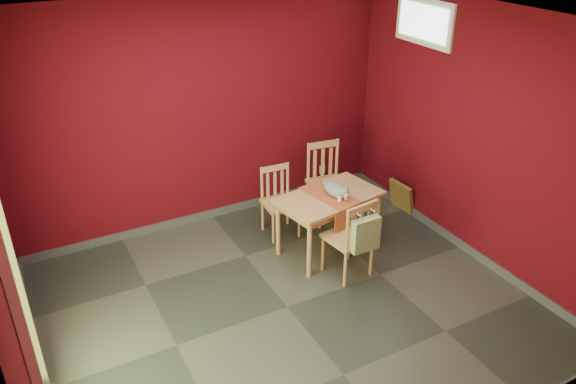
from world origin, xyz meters
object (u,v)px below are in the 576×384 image
chair_near (351,237)px  tote_bag (366,234)px  cat (335,187)px  chair_far_right (327,181)px  chair_far_left (279,200)px  picture_frame (401,196)px  dining_table (329,202)px

chair_near → tote_bag: (0.02, -0.22, 0.15)m
tote_bag → cat: bearing=82.8°
chair_far_right → tote_bag: 1.45m
chair_near → cat: 0.60m
chair_far_left → picture_frame: bearing=-9.4°
dining_table → cat: 0.20m
picture_frame → chair_near: bearing=-148.0°
tote_bag → cat: 0.74m
chair_far_left → picture_frame: 1.64m
chair_far_left → chair_far_right: (0.69, 0.06, 0.07)m
dining_table → tote_bag: (-0.03, -0.73, 0.00)m
dining_table → tote_bag: size_ratio=2.83×
dining_table → chair_near: chair_near is taller
tote_bag → picture_frame: tote_bag is taller
dining_table → chair_far_right: 0.77m
dining_table → chair_near: bearing=-95.7°
chair_far_right → chair_near: bearing=-110.4°
chair_near → chair_far_left: bearing=102.7°
chair_far_left → chair_far_right: 0.69m
chair_far_left → dining_table: bearing=-63.2°
chair_far_right → tote_bag: size_ratio=2.24×
chair_far_right → cat: (-0.33, -0.68, 0.30)m
chair_near → cat: (0.11, 0.49, 0.33)m
cat → chair_far_left: bearing=133.5°
dining_table → chair_near: size_ratio=1.33×
dining_table → picture_frame: bearing=14.4°
dining_table → picture_frame: (1.30, 0.33, -0.41)m
chair_far_left → chair_far_right: chair_far_right is taller
chair_far_left → cat: (0.36, -0.62, 0.37)m
chair_far_left → chair_far_right: bearing=4.6°
chair_far_left → chair_near: chair_near is taller
tote_bag → picture_frame: bearing=38.5°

